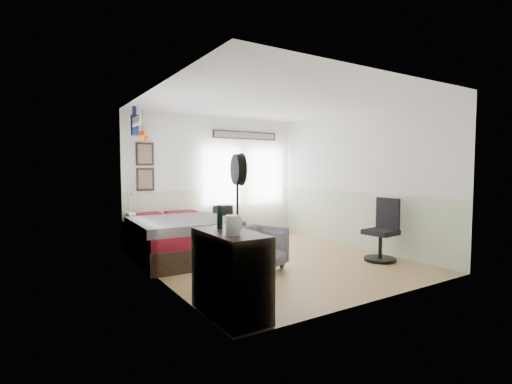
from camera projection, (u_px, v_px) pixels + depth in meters
ground_plane at (273, 260)px, 6.35m from camera, size 4.00×4.50×0.01m
room_shell at (264, 166)px, 6.36m from camera, size 4.02×4.52×2.71m
wall_decor at (171, 141)px, 7.29m from camera, size 3.55×1.32×1.44m
bed at (178, 238)px, 6.55m from camera, size 1.65×2.25×0.70m
dresser at (230, 273)px, 3.96m from camera, size 0.48×1.00×0.90m
armchair at (259, 248)px, 5.79m from camera, size 0.91×0.92×0.66m
nightstand at (223, 228)px, 8.11m from camera, size 0.55×0.44×0.54m
task_chair at (382, 235)px, 6.30m from camera, size 0.53×0.53×1.06m
kettle at (233, 225)px, 3.72m from camera, size 0.18×0.15×0.20m
bottle at (220, 217)px, 4.12m from camera, size 0.07×0.07×0.27m
stand_fan at (238, 171)px, 3.87m from camera, size 0.15×0.34×0.83m
black_bag at (223, 210)px, 8.08m from camera, size 0.40×0.29×0.22m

